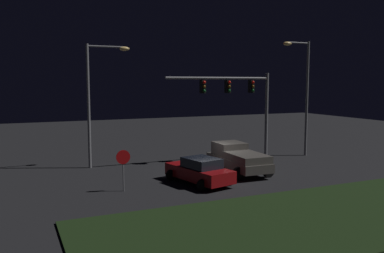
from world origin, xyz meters
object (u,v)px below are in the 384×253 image
Objects in this scene: traffic_signal_gantry at (239,95)px; pickup_truck at (237,157)px; stop_sign at (123,162)px; car_sedan at (200,171)px; street_lamp_right at (303,85)px; street_lamp_left at (97,90)px.

pickup_truck is at bearing -122.13° from traffic_signal_gantry.
stop_sign is (-10.07, -5.08, -3.34)m from traffic_signal_gantry.
car_sedan is 13.04m from street_lamp_right.
stop_sign is (-4.43, 0.11, 0.82)m from car_sedan.
pickup_truck is 1.16× the size of car_sedan.
street_lamp_right is at bearing -79.71° from car_sedan.
street_lamp_right is at bearing -67.04° from pickup_truck.
car_sedan is 2.10× the size of stop_sign.
street_lamp_left is at bearing 170.05° from traffic_signal_gantry.
pickup_truck is 9.37m from street_lamp_right.
street_lamp_left reaches higher than pickup_truck.
street_lamp_left is (-4.38, 6.95, 4.53)m from car_sedan.
street_lamp_right is 16.73m from stop_sign.
traffic_signal_gantry is 3.73× the size of stop_sign.
traffic_signal_gantry is at bearing 26.79° from stop_sign.
street_lamp_left is 15.65m from street_lamp_right.
car_sedan is 4.51m from stop_sign.
street_lamp_right reaches higher than traffic_signal_gantry.
pickup_truck is 0.65× the size of traffic_signal_gantry.
street_lamp_right is at bearing 16.80° from stop_sign.
car_sedan is at bearing -57.79° from street_lamp_left.
car_sedan is at bearing -1.43° from stop_sign.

